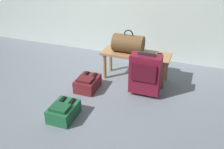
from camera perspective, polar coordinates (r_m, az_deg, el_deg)
The scene contains 7 objects.
ground_plane at distance 3.50m, azimuth -5.66°, elevation -5.22°, with size 6.60×6.60×0.00m, color slate.
bench at distance 3.79m, azimuth 5.30°, elevation 3.83°, with size 1.00×0.36×0.43m.
duffel_bag_brown at distance 3.74m, azimuth 3.63°, elevation 6.87°, with size 0.44×0.26×0.34m.
cell_phone at distance 3.73m, azimuth 10.41°, elevation 4.29°, with size 0.07×0.14×0.01m.
suitcase_upright_burgundy at distance 3.42m, azimuth 7.34°, elevation 0.12°, with size 0.41×0.21×0.63m.
backpack_maroon at distance 3.65m, azimuth -5.46°, elevation -1.92°, with size 0.28×0.38×0.21m.
backpack_green at distance 3.14m, azimuth -10.71°, elevation -7.99°, with size 0.28×0.38×0.21m.
Camera 1 is at (1.30, -2.61, 1.94)m, focal length 41.21 mm.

